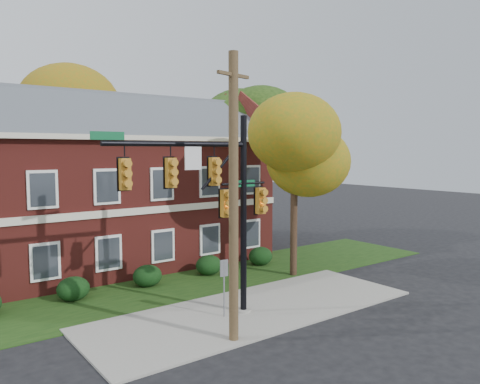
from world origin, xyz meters
TOP-DOWN VIEW (x-y plane):
  - ground at (0.00, 0.00)m, footprint 120.00×120.00m
  - sidewalk at (0.00, 1.00)m, footprint 14.00×5.00m
  - grass_strip at (0.00, 6.00)m, footprint 30.00×6.00m
  - apartment_building at (-2.00, 11.95)m, footprint 18.80×8.80m
  - hedge_left at (-5.50, 6.70)m, footprint 1.40×1.26m
  - hedge_center at (-2.00, 6.70)m, footprint 1.40×1.26m
  - hedge_right at (1.50, 6.70)m, footprint 1.40×1.26m
  - hedge_far_right at (5.00, 6.70)m, footprint 1.40×1.26m
  - tree_near_right at (5.22, 3.87)m, footprint 4.50×4.25m
  - tree_right_rear at (9.31, 12.81)m, footprint 6.30×5.95m
  - tree_far_rear at (-0.66, 19.79)m, footprint 6.84×6.46m
  - traffic_signal at (-1.97, 1.05)m, footprint 7.03×0.64m
  - utility_pole at (-2.50, -1.00)m, footprint 1.49×0.47m
  - sign_post at (-1.50, 1.00)m, footprint 0.34×0.08m

SIDE VIEW (x-z plane):
  - ground at x=0.00m, z-range 0.00..0.00m
  - grass_strip at x=0.00m, z-range 0.00..0.04m
  - sidewalk at x=0.00m, z-range 0.00..0.08m
  - hedge_left at x=-5.50m, z-range 0.00..1.05m
  - hedge_center at x=-2.00m, z-range 0.00..1.05m
  - hedge_right at x=1.50m, z-range 0.00..1.05m
  - hedge_far_right at x=5.00m, z-range 0.00..1.05m
  - sign_post at x=-1.50m, z-range 0.41..2.73m
  - traffic_signal at x=-1.97m, z-range 0.95..8.79m
  - utility_pole at x=-2.50m, z-range 0.07..9.77m
  - apartment_building at x=-2.00m, z-range 0.12..9.86m
  - tree_near_right at x=5.22m, z-range 2.38..10.96m
  - tree_right_rear at x=9.31m, z-range 2.81..13.43m
  - tree_far_rear at x=-0.66m, z-range 3.08..14.60m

